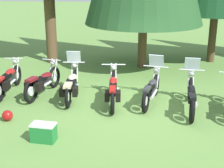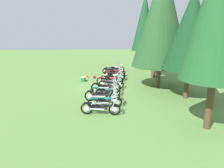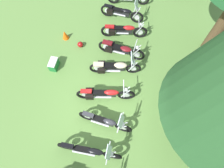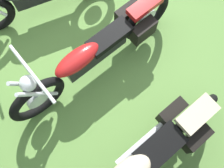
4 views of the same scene
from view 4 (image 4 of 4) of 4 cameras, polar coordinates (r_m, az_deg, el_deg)
The scene contains 3 objects.
ground_plane at distance 3.72m, azimuth -7.99°, elevation 9.93°, with size 80.00×80.00×0.00m, color #608C42.
motorcycle_4 at distance 2.83m, azimuth 7.16°, elevation -16.20°, with size 0.71×2.28×1.35m.
motorcycle_5 at distance 3.11m, azimuth -3.24°, elevation 7.28°, with size 0.74×2.41×1.01m.
Camera 4 is at (-1.67, 0.60, 3.27)m, focal length 41.50 mm.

